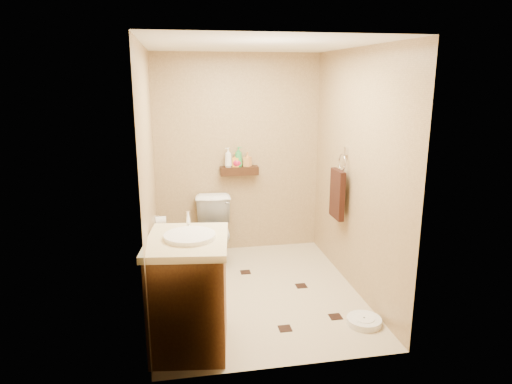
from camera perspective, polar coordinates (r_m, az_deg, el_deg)
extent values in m
plane|color=#BBAC89|center=(4.75, 0.11, -12.35)|extent=(2.50, 2.50, 0.00)
cube|color=tan|center=(5.56, -2.25, 4.66)|extent=(2.00, 0.04, 2.40)
cube|color=tan|center=(3.16, 4.25, -2.88)|extent=(2.00, 0.04, 2.40)
cube|color=tan|center=(4.28, -13.17, 1.36)|extent=(0.04, 2.50, 2.40)
cube|color=tan|center=(4.63, 12.39, 2.36)|extent=(0.04, 2.50, 2.40)
cube|color=white|center=(4.25, 0.12, 17.93)|extent=(2.00, 2.50, 0.02)
cube|color=#36200E|center=(5.51, -2.11, 2.68)|extent=(0.46, 0.14, 0.10)
cube|color=black|center=(4.54, -4.77, -13.73)|extent=(0.11, 0.11, 0.01)
cube|color=black|center=(4.89, 5.67, -11.59)|extent=(0.11, 0.11, 0.01)
cube|color=black|center=(4.14, 3.64, -16.66)|extent=(0.11, 0.11, 0.01)
cube|color=black|center=(5.19, -6.42, -10.02)|extent=(0.11, 0.11, 0.01)
cube|color=black|center=(4.37, 9.90, -15.10)|extent=(0.11, 0.11, 0.01)
cube|color=black|center=(5.17, -1.33, -9.98)|extent=(0.11, 0.11, 0.01)
imported|color=white|center=(5.32, -5.22, -5.02)|extent=(0.46, 0.76, 0.75)
cube|color=brown|center=(3.77, -8.34, -12.70)|extent=(0.66, 0.78, 0.86)
cube|color=beige|center=(3.58, -8.61, -6.14)|extent=(0.71, 0.83, 0.06)
cylinder|color=white|center=(3.57, -8.27, -5.62)|extent=(0.40, 0.40, 0.06)
cylinder|color=silver|center=(3.78, -8.46, -3.35)|extent=(0.03, 0.03, 0.13)
cylinder|color=white|center=(4.30, 13.35, -15.43)|extent=(0.40, 0.40, 0.06)
cylinder|color=white|center=(4.28, 13.37, -15.07)|extent=(0.18, 0.18, 0.01)
cylinder|color=#1B6D6D|center=(5.64, -10.21, -7.55)|extent=(0.10, 0.10, 0.11)
cylinder|color=white|center=(5.57, -10.30, -5.69)|extent=(0.02, 0.02, 0.30)
sphere|color=white|center=(5.53, -10.36, -4.31)|extent=(0.07, 0.07, 0.07)
cube|color=silver|center=(4.82, 11.20, 5.07)|extent=(0.03, 0.06, 0.08)
torus|color=silver|center=(4.83, 10.74, 3.66)|extent=(0.02, 0.19, 0.19)
cube|color=black|center=(4.89, 10.12, -0.27)|extent=(0.06, 0.30, 0.52)
cylinder|color=white|center=(5.06, -11.80, -3.61)|extent=(0.11, 0.11, 0.11)
cylinder|color=silver|center=(5.05, -12.29, -2.98)|extent=(0.04, 0.02, 0.02)
imported|color=silver|center=(5.46, -3.49, 4.34)|extent=(0.12, 0.12, 0.23)
imported|color=#F79F34|center=(5.48, -2.49, 4.04)|extent=(0.10, 0.10, 0.17)
imported|color=#C7173D|center=(5.48, -2.39, 3.93)|extent=(0.16, 0.16, 0.15)
imported|color=green|center=(5.48, -2.21, 4.43)|extent=(0.13, 0.13, 0.24)
imported|color=#D38946|center=(5.50, -1.08, 4.11)|extent=(0.11, 0.11, 0.17)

